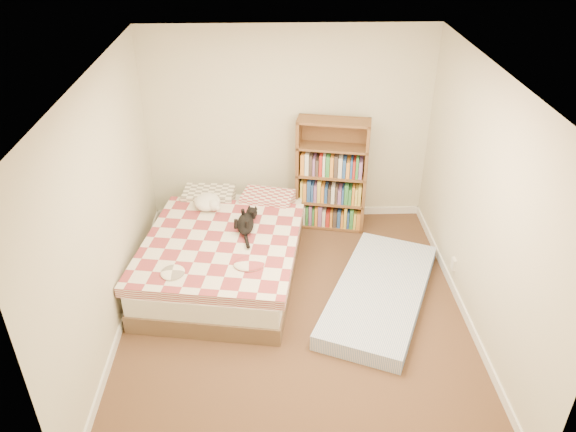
{
  "coord_description": "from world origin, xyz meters",
  "views": [
    {
      "loc": [
        -0.22,
        -4.48,
        3.86
      ],
      "look_at": [
        -0.06,
        0.3,
        1.0
      ],
      "focal_mm": 35.0,
      "sensor_mm": 36.0,
      "label": 1
    }
  ],
  "objects_px": {
    "bed": "(225,251)",
    "floor_mattress": "(379,294)",
    "black_cat": "(246,222)",
    "white_dog": "(208,202)",
    "bookshelf": "(331,187)"
  },
  "relations": [
    {
      "from": "bed",
      "to": "floor_mattress",
      "type": "bearing_deg",
      "value": -10.56
    },
    {
      "from": "black_cat",
      "to": "white_dog",
      "type": "bearing_deg",
      "value": 152.45
    },
    {
      "from": "floor_mattress",
      "to": "white_dog",
      "type": "height_order",
      "value": "white_dog"
    },
    {
      "from": "bookshelf",
      "to": "floor_mattress",
      "type": "bearing_deg",
      "value": -65.16
    },
    {
      "from": "bed",
      "to": "white_dog",
      "type": "distance_m",
      "value": 0.65
    },
    {
      "from": "bed",
      "to": "black_cat",
      "type": "bearing_deg",
      "value": 25.4
    },
    {
      "from": "bed",
      "to": "bookshelf",
      "type": "distance_m",
      "value": 1.64
    },
    {
      "from": "black_cat",
      "to": "white_dog",
      "type": "xyz_separation_m",
      "value": [
        -0.46,
        0.44,
        0.01
      ]
    },
    {
      "from": "floor_mattress",
      "to": "white_dog",
      "type": "distance_m",
      "value": 2.24
    },
    {
      "from": "floor_mattress",
      "to": "white_dog",
      "type": "relative_size",
      "value": 5.4
    },
    {
      "from": "bed",
      "to": "black_cat",
      "type": "relative_size",
      "value": 3.44
    },
    {
      "from": "floor_mattress",
      "to": "white_dog",
      "type": "bearing_deg",
      "value": 173.04
    },
    {
      "from": "floor_mattress",
      "to": "black_cat",
      "type": "xyz_separation_m",
      "value": [
        -1.42,
        0.66,
        0.52
      ]
    },
    {
      "from": "bookshelf",
      "to": "floor_mattress",
      "type": "xyz_separation_m",
      "value": [
        0.38,
        -1.57,
        -0.45
      ]
    },
    {
      "from": "bed",
      "to": "bookshelf",
      "type": "xyz_separation_m",
      "value": [
        1.29,
        0.98,
        0.27
      ]
    }
  ]
}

